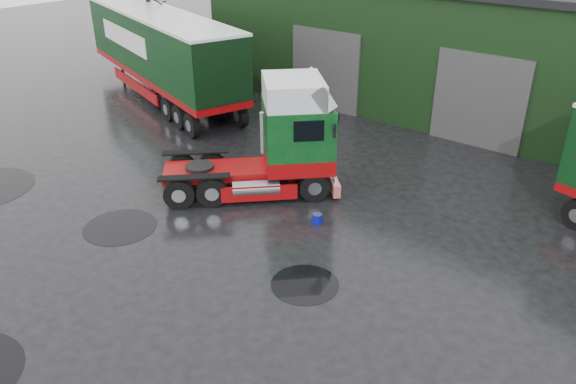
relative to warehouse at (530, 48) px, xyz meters
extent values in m
plane|color=black|center=(-2.00, -20.00, -3.16)|extent=(100.00, 100.00, 0.00)
cube|color=black|center=(0.00, 0.00, -0.16)|extent=(32.00, 12.00, 6.00)
cylinder|color=#070AA6|center=(-1.35, -15.80, -3.00)|extent=(0.43, 0.43, 0.31)
cylinder|color=black|center=(-6.22, -20.08, -3.15)|extent=(2.40, 2.40, 0.01)
cylinder|color=black|center=(0.41, -18.78, -3.15)|extent=(1.92, 1.92, 0.01)
camera|label=1|loc=(7.99, -29.02, 6.28)|focal=35.00mm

